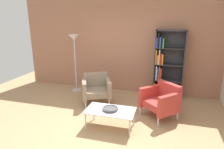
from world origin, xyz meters
TOP-DOWN VIEW (x-y plane):
  - ground_plane at (0.00, 0.00)m, footprint 8.32×8.32m
  - brick_back_panel at (0.00, 2.46)m, footprint 6.40×0.12m
  - bookshelf_tall at (1.26, 2.24)m, footprint 0.80×0.30m
  - coffee_table_low at (0.26, 0.15)m, footprint 1.00×0.56m
  - decorative_bowl at (0.26, 0.15)m, footprint 0.32×0.32m
  - armchair_corner_red at (-0.45, 1.26)m, footprint 0.91×0.88m
  - armchair_near_window at (1.24, 0.93)m, footprint 0.95×0.95m
  - floor_lamp_torchiere at (-1.38, 1.98)m, footprint 0.32×0.32m

SIDE VIEW (x-z plane):
  - ground_plane at x=0.00m, z-range 0.00..0.00m
  - coffee_table_low at x=0.26m, z-range 0.17..0.57m
  - armchair_corner_red at x=-0.45m, z-range 0.02..0.80m
  - armchair_near_window at x=1.24m, z-range 0.02..0.80m
  - decorative_bowl at x=0.26m, z-range 0.41..0.46m
  - bookshelf_tall at x=1.26m, z-range -0.04..1.86m
  - floor_lamp_torchiere at x=-1.38m, z-range 0.58..2.32m
  - brick_back_panel at x=0.00m, z-range 0.00..2.90m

